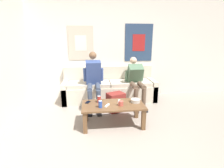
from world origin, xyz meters
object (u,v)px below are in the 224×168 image
Objects in this scene: drink_can_blue at (100,104)px; game_controller_near_left at (107,106)px; pillar_candle at (121,103)px; person_seated_adult at (94,78)px; backpack at (116,103)px; coffee_table at (113,108)px; couch at (109,89)px; drink_can_red at (99,99)px; ceramic_bowl at (135,100)px; game_controller_near_right at (119,101)px; cell_phone at (88,102)px; person_seated_teen at (136,79)px.

drink_can_blue is 0.14m from game_controller_near_left.
pillar_candle is 0.79× the size of drink_can_blue.
backpack is at bearing -35.50° from person_seated_adult.
coffee_table is at bearing 146.78° from pillar_candle.
couch is 1.84× the size of person_seated_adult.
drink_can_blue is (-0.31, -1.47, 0.18)m from couch.
pillar_candle reaches higher than coffee_table.
drink_can_blue is 0.25m from drink_can_red.
ceramic_bowl is 1.46× the size of drink_can_red.
pillar_candle is 0.66× the size of game_controller_near_right.
couch is at bearing 78.04° from drink_can_blue.
person_seated_adult is at bearing 113.80° from pillar_candle.
game_controller_near_left is at bearing 21.68° from drink_can_blue.
backpack is 3.51× the size of drink_can_blue.
pillar_candle is at bearing -66.20° from person_seated_adult.
cell_phone is at bearing 173.78° from ceramic_bowl.
person_seated_teen is 0.78m from backpack.
game_controller_near_right is (-0.55, -0.91, -0.20)m from person_seated_teen.
drink_can_red is 0.25m from game_controller_near_left.
person_seated_teen reaches higher than cell_phone.
cell_phone is at bearing 146.84° from game_controller_near_left.
person_seated_teen reaches higher than drink_can_blue.
person_seated_teen reaches higher than ceramic_bowl.
person_seated_teen reaches higher than coffee_table.
pillar_candle is at bearing -91.22° from backpack.
game_controller_near_right is (0.46, -0.85, -0.26)m from person_seated_adult.
person_seated_adult is 0.75m from backpack.
drink_can_red is 0.82× the size of cell_phone.
person_seated_teen is at bearing 37.64° from cell_phone.
coffee_table is 0.31m from drink_can_red.
game_controller_near_right reaches higher than cell_phone.
backpack is 0.88m from drink_can_blue.
backpack is 2.41× the size of ceramic_bowl.
game_controller_near_right is at bearing 90.61° from pillar_candle.
drink_can_red is (0.08, -0.84, -0.21)m from person_seated_adult.
coffee_table is 1.01× the size of person_seated_teen.
game_controller_near_left is (0.22, -1.04, -0.26)m from person_seated_adult.
game_controller_near_left is at bearing -142.22° from game_controller_near_right.
cell_phone is at bearing 176.42° from game_controller_near_right.
ceramic_bowl is at bearing -6.41° from drink_can_red.
drink_can_blue reaches higher than game_controller_near_right.
drink_can_blue is at bearing -147.06° from game_controller_near_right.
person_seated_teen is 11.31× the size of pillar_candle.
game_controller_near_left and game_controller_near_right have the same top height.
drink_can_red is at bearing 151.31° from pillar_candle.
person_seated_teen is 7.35× the size of cell_phone.
ceramic_bowl is (0.28, -0.57, 0.25)m from backpack.
cell_phone is (-0.88, 0.10, -0.03)m from ceramic_bowl.
game_controller_near_left is 0.41m from cell_phone.
pillar_candle is 0.25m from game_controller_near_left.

